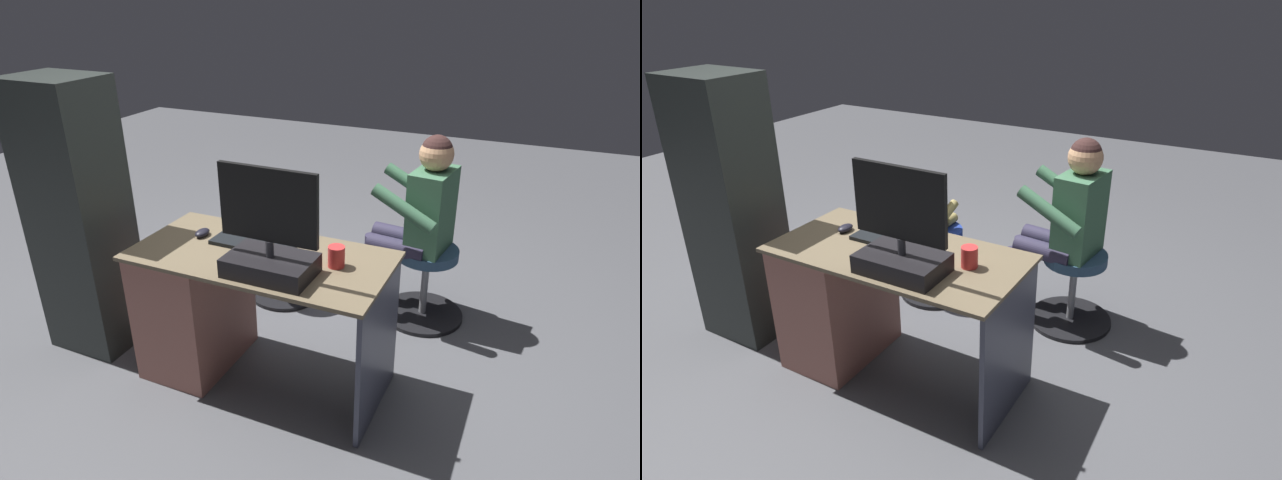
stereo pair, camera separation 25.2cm
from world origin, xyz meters
The scene contains 13 objects.
ground_plane centered at (0.00, 0.00, 0.00)m, with size 10.00×10.00×0.00m, color #535459.
desk centered at (0.33, 0.38, 0.38)m, with size 1.25×0.61×0.73m.
monitor centered at (-0.14, 0.54, 0.86)m, with size 0.46×0.25×0.49m.
keyboard centered at (0.08, 0.32, 0.74)m, with size 0.42×0.14×0.02m, color black.
computer_mouse centered at (0.37, 0.32, 0.75)m, with size 0.06×0.10×0.04m, color black.
cup centered at (-0.38, 0.35, 0.78)m, with size 0.08×0.08×0.10m, color red.
tv_remote centered at (0.05, 0.40, 0.74)m, with size 0.04×0.15×0.02m, color black.
notebook_binder centered at (-0.16, 0.46, 0.74)m, with size 0.22×0.30×0.02m, color beige.
office_chair_teddy centered at (0.30, -0.42, 0.26)m, with size 0.47×0.47×0.47m.
teddy_bear centered at (0.30, -0.43, 0.63)m, with size 0.25×0.25×0.36m.
visitor_chair centered at (-0.61, -0.53, 0.25)m, with size 0.50×0.50×0.47m.
person centered at (-0.53, -0.52, 0.69)m, with size 0.53×0.52×1.15m.
equipment_rack centered at (1.06, 0.46, 0.75)m, with size 0.44×0.36×1.50m, color #282E2B.
Camera 1 is at (-1.20, 2.41, 1.90)m, focal length 30.84 mm.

